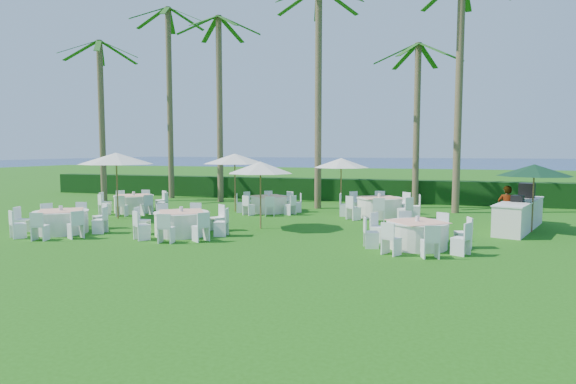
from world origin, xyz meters
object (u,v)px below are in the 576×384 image
object	(u,v)px
banquet_table_f	(379,207)
umbrella_d	(341,163)
banquet_table_c	(417,234)
banquet_table_e	(269,204)
banquet_table_a	(61,221)
umbrella_c	(235,159)
buffet_table	(519,214)
banquet_table_d	(134,203)
umbrella_a	(116,159)
umbrella_green	(534,170)
staff_person	(506,208)
banquet_table_b	(181,223)
umbrella_b	(260,168)

from	to	relation	value
banquet_table_f	umbrella_d	xyz separation A→B (m)	(-1.78, 0.78, 1.78)
banquet_table_c	banquet_table_e	bearing A→B (deg)	137.57
banquet_table_a	umbrella_c	world-z (taller)	umbrella_c
banquet_table_a	buffet_table	world-z (taller)	buffet_table
banquet_table_f	banquet_table_d	bearing A→B (deg)	-170.75
banquet_table_f	umbrella_a	bearing A→B (deg)	-159.92
umbrella_c	umbrella_green	size ratio (longest dim) A/B	1.23
banquet_table_c	banquet_table_f	distance (m)	6.33
staff_person	umbrella_green	bearing A→B (deg)	176.35
banquet_table_b	banquet_table_d	distance (m)	6.78
banquet_table_d	banquet_table_e	world-z (taller)	banquet_table_d
banquet_table_f	umbrella_c	xyz separation A→B (m)	(-6.46, -0.16, 1.96)
banquet_table_e	umbrella_green	world-z (taller)	umbrella_green
banquet_table_e	umbrella_a	size ratio (longest dim) A/B	0.97
banquet_table_a	umbrella_green	world-z (taller)	umbrella_green
staff_person	banquet_table_c	bearing A→B (deg)	59.05
banquet_table_f	umbrella_a	world-z (taller)	umbrella_a
umbrella_d	buffet_table	size ratio (longest dim) A/B	0.54
banquet_table_a	banquet_table_c	distance (m)	11.56
umbrella_green	banquet_table_c	bearing A→B (deg)	-132.43
banquet_table_d	buffet_table	xyz separation A→B (m)	(15.78, 0.06, 0.14)
banquet_table_c	staff_person	world-z (taller)	staff_person
buffet_table	umbrella_green	bearing A→B (deg)	-53.09
banquet_table_a	umbrella_d	distance (m)	11.36
banquet_table_f	umbrella_b	size ratio (longest dim) A/B	1.39
banquet_table_b	umbrella_c	size ratio (longest dim) A/B	1.06
banquet_table_a	banquet_table_b	distance (m)	4.14
banquet_table_f	umbrella_b	xyz separation A→B (m)	(-3.66, -4.26, 1.73)
banquet_table_b	buffet_table	xyz separation A→B (m)	(10.74, 4.59, 0.14)
umbrella_b	umbrella_green	distance (m)	9.31
banquet_table_c	umbrella_b	bearing A→B (deg)	161.61
umbrella_d	umbrella_green	xyz separation A→B (m)	(7.19, -2.91, -0.11)
banquet_table_a	umbrella_a	distance (m)	4.04
banquet_table_e	banquet_table_b	bearing A→B (deg)	-96.89
banquet_table_e	umbrella_a	world-z (taller)	umbrella_a
umbrella_d	banquet_table_c	bearing A→B (deg)	-62.39
umbrella_a	umbrella_green	xyz separation A→B (m)	(15.49, 1.56, -0.34)
umbrella_green	banquet_table_b	bearing A→B (deg)	-159.46
banquet_table_a	umbrella_b	size ratio (longest dim) A/B	1.27
umbrella_d	staff_person	xyz separation A→B (m)	(6.39, -2.80, -1.44)
banquet_table_a	staff_person	xyz separation A→B (m)	(14.32, 5.13, 0.38)
banquet_table_f	staff_person	world-z (taller)	staff_person
banquet_table_e	banquet_table_d	bearing A→B (deg)	-162.78
banquet_table_e	umbrella_b	xyz separation A→B (m)	(1.24, -4.31, 1.78)
banquet_table_d	umbrella_b	xyz separation A→B (m)	(7.05, -2.51, 1.77)
banquet_table_b	buffet_table	bearing A→B (deg)	23.13
umbrella_b	banquet_table_e	bearing A→B (deg)	106.09
banquet_table_b	banquet_table_c	distance (m)	7.47
umbrella_c	staff_person	world-z (taller)	umbrella_c
umbrella_a	staff_person	bearing A→B (deg)	6.47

